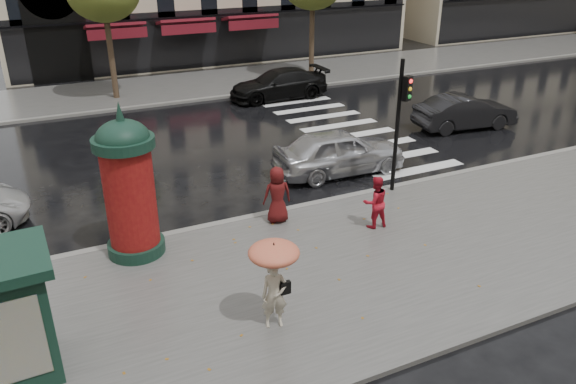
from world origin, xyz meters
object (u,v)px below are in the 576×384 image
man_burgundy (277,195)px  car_silver (339,151)px  woman_red (375,202)px  car_darkgrey (465,112)px  woman_umbrella (274,271)px  morris_column (129,184)px  traffic_light (401,114)px  car_black (278,84)px

man_burgundy → car_silver: size_ratio=0.36×
woman_red → car_darkgrey: 10.45m
woman_umbrella → car_darkgrey: bearing=34.6°
morris_column → traffic_light: (8.22, 0.32, 0.62)m
traffic_light → car_black: traffic_light is taller
traffic_light → car_black: (1.42, 12.03, -1.92)m
woman_red → car_black: (3.36, 13.80, -0.15)m
woman_red → morris_column: 6.54m
morris_column → car_darkgrey: 15.55m
traffic_light → car_black: size_ratio=0.83×
man_burgundy → car_black: 13.59m
woman_umbrella → morris_column: bearing=115.1°
traffic_light → woman_red: bearing=-137.6°
car_black → woman_red: bearing=-13.3°
morris_column → car_silver: 8.03m
woman_umbrella → morris_column: morris_column is taller
car_darkgrey → man_burgundy: bearing=120.2°
woman_red → car_black: woman_red is taller
traffic_light → car_silver: size_ratio=0.91×
woman_umbrella → woman_red: 5.14m
man_burgundy → morris_column: bearing=8.3°
woman_umbrella → car_darkgrey: size_ratio=0.46×
woman_umbrella → car_black: bearing=65.3°
traffic_light → car_darkgrey: (6.59, 4.27, -1.93)m
man_burgundy → car_silver: (3.52, 2.61, -0.16)m
car_silver → car_black: car_silver is taller
woman_red → car_silver: bearing=-101.9°
woman_red → morris_column: bearing=-8.2°
man_burgundy → woman_umbrella: bearing=73.3°
woman_umbrella → car_silver: (5.51, 6.85, -0.65)m
woman_red → traffic_light: bearing=-132.7°
car_darkgrey → morris_column: bearing=114.5°
woman_red → morris_column: morris_column is taller
man_burgundy → car_silver: 4.38m
woman_red → car_black: bearing=-98.8°
woman_red → man_burgundy: (-2.30, 1.45, 0.07)m
woman_umbrella → morris_column: size_ratio=0.50×
woman_red → car_silver: (1.22, 4.06, -0.09)m
woman_umbrella → car_silver: bearing=51.2°
woman_umbrella → car_silver: woman_umbrella is taller
car_silver → car_black: bearing=-9.8°
morris_column → woman_red: bearing=-13.0°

